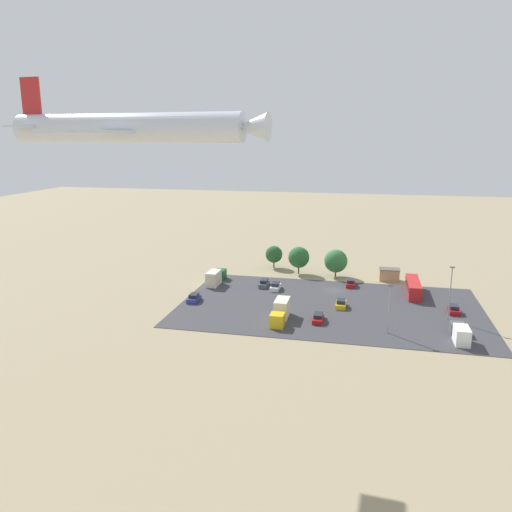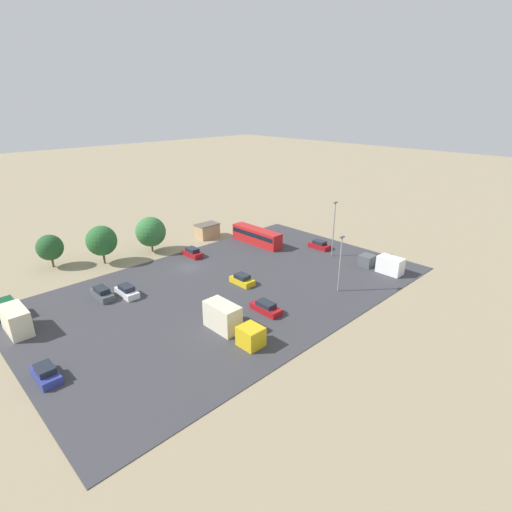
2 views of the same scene
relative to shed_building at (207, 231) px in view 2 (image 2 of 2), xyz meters
name	(u,v)px [view 2 (image 2 of 2)]	position (x,y,z in m)	size (l,w,h in m)	color
ground_plane	(188,268)	(12.49, 10.76, -1.48)	(400.00, 400.00, 0.00)	gray
parking_lot_surface	(231,288)	(12.49, 22.15, -1.44)	(60.25, 36.85, 0.08)	#38383D
shed_building	(207,231)	(0.00, 0.00, 0.00)	(4.80, 3.17, 2.94)	tan
bus	(257,236)	(-4.65, 10.16, 0.26)	(2.61, 11.76, 3.08)	red
parked_car_0	(46,374)	(40.35, 25.06, -0.73)	(1.96, 4.15, 1.60)	navy
parked_car_1	(319,245)	(-11.46, 20.73, -0.75)	(1.94, 4.21, 1.56)	maroon
parked_car_2	(242,280)	(10.20, 22.14, -0.74)	(1.98, 4.04, 1.58)	gold
parked_car_3	(127,291)	(25.22, 13.29, -0.72)	(1.90, 4.34, 1.62)	silver
parked_car_4	(192,253)	(8.83, 6.95, -0.72)	(1.89, 4.27, 1.62)	maroon
parked_car_5	(102,294)	(28.18, 11.46, -0.71)	(1.81, 4.53, 1.66)	#4C5156
parked_car_6	(266,308)	(13.90, 31.03, -0.77)	(1.87, 4.61, 1.50)	maroon
parked_truck_0	(383,264)	(-10.30, 35.04, -0.10)	(2.32, 7.56, 2.83)	#4C5156
parked_truck_1	(13,317)	(39.77, 11.55, 0.12)	(2.43, 9.34, 3.31)	#0C4723
parked_truck_2	(230,322)	(20.88, 31.70, 0.20)	(2.51, 8.99, 3.48)	gold
tree_near_shed	(151,232)	(12.78, -0.61, 2.49)	(5.64, 5.64, 6.80)	brown
tree_apron_mid	(102,241)	(22.00, -1.30, 2.78)	(5.27, 5.27, 6.90)	brown
tree_apron_far	(50,248)	(29.16, -5.93, 2.12)	(4.44, 4.44, 5.82)	brown
light_pole_lot_centre	(334,227)	(-9.82, 24.87, 4.17)	(0.90, 0.28, 10.25)	gray
light_pole_lot_edge	(340,262)	(1.50, 34.19, 3.41)	(0.90, 0.28, 8.75)	gray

